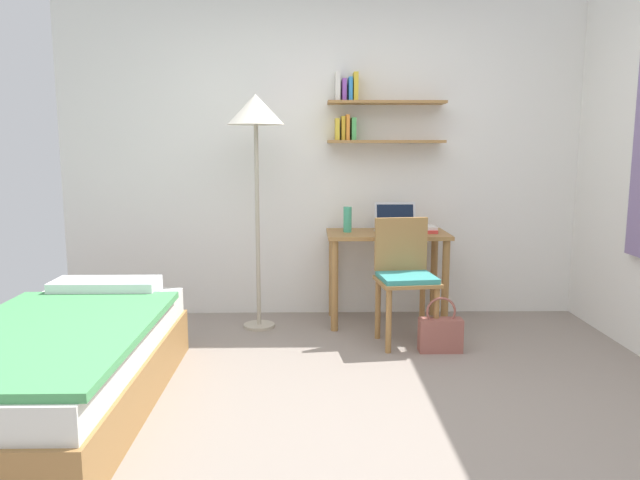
{
  "coord_description": "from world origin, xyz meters",
  "views": [
    {
      "loc": [
        -0.2,
        -2.89,
        1.38
      ],
      "look_at": [
        -0.14,
        0.51,
        0.85
      ],
      "focal_mm": 33.57,
      "sensor_mm": 36.0,
      "label": 1
    }
  ],
  "objects_px": {
    "desk_chair": "(405,274)",
    "desk": "(387,252)",
    "laptop": "(396,225)",
    "book_stack": "(425,229)",
    "bed": "(61,367)",
    "standing_lamp": "(256,121)",
    "handbag": "(440,333)",
    "water_bottle": "(347,219)"
  },
  "relations": [
    {
      "from": "bed",
      "to": "desk",
      "type": "bearing_deg",
      "value": 39.29
    },
    {
      "from": "desk_chair",
      "to": "standing_lamp",
      "type": "relative_size",
      "value": 0.5
    },
    {
      "from": "bed",
      "to": "standing_lamp",
      "type": "distance_m",
      "value": 2.17
    },
    {
      "from": "standing_lamp",
      "to": "laptop",
      "type": "bearing_deg",
      "value": 6.35
    },
    {
      "from": "laptop",
      "to": "book_stack",
      "type": "xyz_separation_m",
      "value": [
        0.23,
        0.01,
        -0.04
      ]
    },
    {
      "from": "desk",
      "to": "desk_chair",
      "type": "relative_size",
      "value": 1.06
    },
    {
      "from": "water_bottle",
      "to": "bed",
      "type": "bearing_deg",
      "value": -135.34
    },
    {
      "from": "desk_chair",
      "to": "laptop",
      "type": "xyz_separation_m",
      "value": [
        0.0,
        0.49,
        0.29
      ]
    },
    {
      "from": "bed",
      "to": "water_bottle",
      "type": "bearing_deg",
      "value": 44.66
    },
    {
      "from": "standing_lamp",
      "to": "laptop",
      "type": "distance_m",
      "value": 1.33
    },
    {
      "from": "book_stack",
      "to": "handbag",
      "type": "distance_m",
      "value": 0.94
    },
    {
      "from": "desk",
      "to": "book_stack",
      "type": "height_order",
      "value": "book_stack"
    },
    {
      "from": "handbag",
      "to": "laptop",
      "type": "bearing_deg",
      "value": 107.09
    },
    {
      "from": "laptop",
      "to": "book_stack",
      "type": "height_order",
      "value": "laptop"
    },
    {
      "from": "desk_chair",
      "to": "book_stack",
      "type": "height_order",
      "value": "desk_chair"
    },
    {
      "from": "bed",
      "to": "book_stack",
      "type": "xyz_separation_m",
      "value": [
        2.21,
        1.58,
        0.51
      ]
    },
    {
      "from": "desk_chair",
      "to": "handbag",
      "type": "bearing_deg",
      "value": -44.34
    },
    {
      "from": "water_bottle",
      "to": "handbag",
      "type": "bearing_deg",
      "value": -50.31
    },
    {
      "from": "standing_lamp",
      "to": "book_stack",
      "type": "bearing_deg",
      "value": 5.52
    },
    {
      "from": "bed",
      "to": "standing_lamp",
      "type": "height_order",
      "value": "standing_lamp"
    },
    {
      "from": "laptop",
      "to": "desk_chair",
      "type": "bearing_deg",
      "value": -90.18
    },
    {
      "from": "bed",
      "to": "handbag",
      "type": "distance_m",
      "value": 2.37
    },
    {
      "from": "desk_chair",
      "to": "book_stack",
      "type": "xyz_separation_m",
      "value": [
        0.23,
        0.49,
        0.25
      ]
    },
    {
      "from": "standing_lamp",
      "to": "book_stack",
      "type": "xyz_separation_m",
      "value": [
        1.29,
        0.12,
        -0.82
      ]
    },
    {
      "from": "book_stack",
      "to": "standing_lamp",
      "type": "bearing_deg",
      "value": -174.48
    },
    {
      "from": "handbag",
      "to": "standing_lamp",
      "type": "bearing_deg",
      "value": 155.53
    },
    {
      "from": "desk_chair",
      "to": "desk",
      "type": "bearing_deg",
      "value": 97.71
    },
    {
      "from": "desk_chair",
      "to": "book_stack",
      "type": "relative_size",
      "value": 3.86
    },
    {
      "from": "desk_chair",
      "to": "laptop",
      "type": "height_order",
      "value": "laptop"
    },
    {
      "from": "desk",
      "to": "desk_chair",
      "type": "height_order",
      "value": "desk_chair"
    },
    {
      "from": "standing_lamp",
      "to": "book_stack",
      "type": "relative_size",
      "value": 7.72
    },
    {
      "from": "desk_chair",
      "to": "handbag",
      "type": "relative_size",
      "value": 2.31
    },
    {
      "from": "standing_lamp",
      "to": "handbag",
      "type": "distance_m",
      "value": 2.01
    },
    {
      "from": "book_stack",
      "to": "water_bottle",
      "type": "bearing_deg",
      "value": 179.51
    },
    {
      "from": "water_bottle",
      "to": "book_stack",
      "type": "relative_size",
      "value": 0.87
    },
    {
      "from": "desk",
      "to": "laptop",
      "type": "bearing_deg",
      "value": 6.94
    },
    {
      "from": "bed",
      "to": "desk_chair",
      "type": "xyz_separation_m",
      "value": [
        1.98,
        1.09,
        0.26
      ]
    },
    {
      "from": "desk",
      "to": "water_bottle",
      "type": "bearing_deg",
      "value": 176.34
    },
    {
      "from": "desk",
      "to": "handbag",
      "type": "bearing_deg",
      "value": -67.85
    },
    {
      "from": "bed",
      "to": "laptop",
      "type": "relative_size",
      "value": 5.94
    },
    {
      "from": "laptop",
      "to": "handbag",
      "type": "xyz_separation_m",
      "value": [
        0.22,
        -0.7,
        -0.65
      ]
    },
    {
      "from": "book_stack",
      "to": "bed",
      "type": "bearing_deg",
      "value": -144.42
    }
  ]
}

